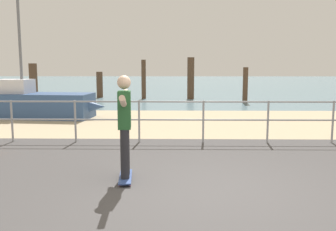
# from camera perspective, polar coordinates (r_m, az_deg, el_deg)

# --- Properties ---
(ground_plane) EXTENTS (24.00, 10.00, 0.04)m
(ground_plane) POSITION_cam_1_polar(r_m,az_deg,el_deg) (4.67, 7.98, -16.14)
(ground_plane) COLOR #474444
(ground_plane) RESTS_ON ground
(beach_strip) EXTENTS (24.00, 6.00, 0.04)m
(beach_strip) POSITION_cam_1_polar(r_m,az_deg,el_deg) (12.39, 3.53, -1.01)
(beach_strip) COLOR tan
(beach_strip) RESTS_ON ground
(sea_surface) EXTENTS (72.00, 50.00, 0.04)m
(sea_surface) POSITION_cam_1_polar(r_m,az_deg,el_deg) (40.28, 1.79, 5.06)
(sea_surface) COLOR slate
(sea_surface) RESTS_ON ground
(railing_fence) EXTENTS (12.58, 0.05, 1.05)m
(railing_fence) POSITION_cam_1_polar(r_m,az_deg,el_deg) (8.96, -4.52, 0.11)
(railing_fence) COLOR #9EA0A5
(railing_fence) RESTS_ON ground
(sailboat) EXTENTS (5.03, 1.82, 5.28)m
(sailboat) POSITION_cam_1_polar(r_m,az_deg,el_deg) (14.07, -19.95, 1.73)
(sailboat) COLOR #335184
(sailboat) RESTS_ON ground
(skateboard) EXTENTS (0.27, 0.81, 0.08)m
(skateboard) POSITION_cam_1_polar(r_m,az_deg,el_deg) (6.16, -6.62, -9.47)
(skateboard) COLOR #334C8C
(skateboard) RESTS_ON ground
(skateboarder) EXTENTS (0.23, 1.45, 1.65)m
(skateboarder) POSITION_cam_1_polar(r_m,az_deg,el_deg) (5.95, -6.77, -0.69)
(skateboarder) COLOR #26262B
(skateboarder) RESTS_ON skateboard
(groyne_post_0) EXTENTS (0.40, 0.40, 2.00)m
(groyne_post_0) POSITION_cam_1_polar(r_m,az_deg,el_deg) (19.67, -20.17, 4.70)
(groyne_post_0) COLOR #513826
(groyne_post_0) RESTS_ON ground
(groyne_post_1) EXTENTS (0.37, 0.37, 1.53)m
(groyne_post_1) POSITION_cam_1_polar(r_m,az_deg,el_deg) (22.06, -10.58, 4.71)
(groyne_post_1) COLOR #513826
(groyne_post_1) RESTS_ON ground
(groyne_post_2) EXTENTS (0.25, 0.25, 2.22)m
(groyne_post_2) POSITION_cam_1_polar(r_m,az_deg,el_deg) (20.94, -3.80, 5.61)
(groyne_post_2) COLOR #513826
(groyne_post_2) RESTS_ON ground
(groyne_post_3) EXTENTS (0.39, 0.39, 2.35)m
(groyne_post_3) POSITION_cam_1_polar(r_m,az_deg,el_deg) (20.78, 3.55, 5.78)
(groyne_post_3) COLOR #513826
(groyne_post_3) RESTS_ON ground
(groyne_post_4) EXTENTS (0.26, 0.26, 1.81)m
(groyne_post_4) POSITION_cam_1_polar(r_m,az_deg,el_deg) (18.99, 11.92, 4.63)
(groyne_post_4) COLOR #513826
(groyne_post_4) RESTS_ON ground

